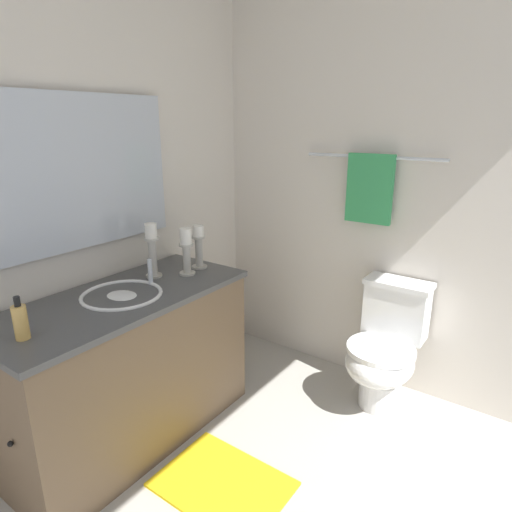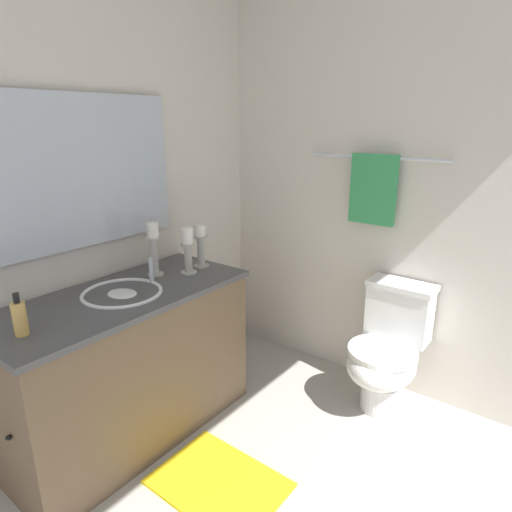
% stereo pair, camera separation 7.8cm
% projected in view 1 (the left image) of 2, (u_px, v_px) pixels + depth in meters
% --- Properties ---
extents(wall_back, '(2.47, 0.04, 2.45)m').
position_uv_depth(wall_back, '(398.00, 196.00, 2.57)').
color(wall_back, silver).
rests_on(wall_back, ground).
extents(wall_left, '(0.04, 2.87, 2.45)m').
position_uv_depth(wall_left, '(53.00, 211.00, 2.13)').
color(wall_left, silver).
rests_on(wall_left, ground).
extents(vanity_cabinet, '(0.58, 1.32, 0.82)m').
position_uv_depth(vanity_cabinet, '(129.00, 368.00, 2.28)').
color(vanity_cabinet, brown).
rests_on(vanity_cabinet, ground).
extents(sink_basin, '(0.40, 0.40, 0.24)m').
position_uv_depth(sink_basin, '(123.00, 302.00, 2.17)').
color(sink_basin, white).
rests_on(sink_basin, vanity_cabinet).
extents(mirror, '(0.02, 1.14, 0.76)m').
position_uv_depth(mirror, '(74.00, 173.00, 2.14)').
color(mirror, silver).
extents(candle_holder_tall, '(0.09, 0.09, 0.26)m').
position_uv_depth(candle_holder_tall, '(199.00, 246.00, 2.53)').
color(candle_holder_tall, '#B7B2A5').
rests_on(candle_holder_tall, vanity_cabinet).
extents(candle_holder_short, '(0.09, 0.09, 0.27)m').
position_uv_depth(candle_holder_short, '(186.00, 250.00, 2.42)').
color(candle_holder_short, '#B7B2A5').
rests_on(candle_holder_short, vanity_cabinet).
extents(candle_holder_mid, '(0.09, 0.09, 0.30)m').
position_uv_depth(candle_holder_mid, '(152.00, 249.00, 2.37)').
color(candle_holder_mid, '#B7B2A5').
rests_on(candle_holder_mid, vanity_cabinet).
extents(soap_bottle, '(0.06, 0.06, 0.18)m').
position_uv_depth(soap_bottle, '(21.00, 322.00, 1.71)').
color(soap_bottle, '#E5B259').
rests_on(soap_bottle, vanity_cabinet).
extents(toilet, '(0.39, 0.54, 0.75)m').
position_uv_depth(toilet, '(384.00, 350.00, 2.55)').
color(toilet, white).
rests_on(toilet, ground).
extents(towel_bar, '(0.84, 0.02, 0.02)m').
position_uv_depth(towel_bar, '(373.00, 157.00, 2.54)').
color(towel_bar, silver).
extents(towel_near_vanity, '(0.28, 0.03, 0.41)m').
position_uv_depth(towel_near_vanity, '(369.00, 189.00, 2.58)').
color(towel_near_vanity, '#389E59').
rests_on(towel_near_vanity, towel_bar).
extents(bath_mat, '(0.60, 0.44, 0.02)m').
position_uv_depth(bath_mat, '(223.00, 484.00, 2.05)').
color(bath_mat, yellow).
rests_on(bath_mat, ground).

